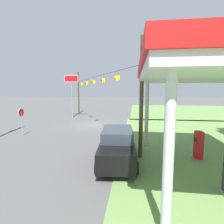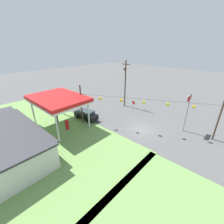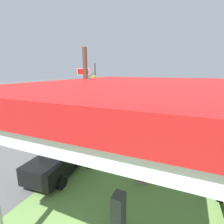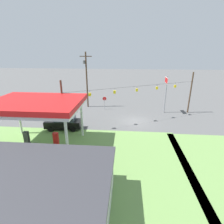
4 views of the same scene
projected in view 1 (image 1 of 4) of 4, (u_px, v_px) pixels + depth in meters
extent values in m
plane|color=#565656|center=(95.00, 125.00, 20.59)|extent=(160.00, 160.00, 0.00)
cube|color=#6B934C|center=(193.00, 111.00, 34.30)|extent=(24.00, 24.00, 0.04)
cube|color=silver|center=(218.00, 75.00, 7.93)|extent=(9.48, 6.90, 0.35)
cube|color=red|center=(219.00, 65.00, 7.88)|extent=(9.68, 7.10, 0.55)
cylinder|color=silver|center=(147.00, 115.00, 12.68)|extent=(0.28, 0.28, 4.60)
cylinder|color=silver|center=(168.00, 160.00, 4.53)|extent=(0.28, 0.28, 4.60)
cube|color=gray|center=(198.00, 159.00, 10.26)|extent=(0.71, 0.56, 0.12)
cube|color=red|center=(199.00, 145.00, 10.15)|extent=(0.55, 0.40, 1.61)
cube|color=black|center=(195.00, 139.00, 10.14)|extent=(0.39, 0.03, 0.24)
cube|color=black|center=(117.00, 148.00, 9.97)|extent=(5.06, 2.20, 0.95)
cube|color=#333D47|center=(117.00, 134.00, 10.17)|extent=(2.83, 1.89, 0.58)
cylinder|color=black|center=(136.00, 168.00, 8.46)|extent=(0.69, 0.27, 0.68)
cylinder|color=black|center=(97.00, 167.00, 8.57)|extent=(0.69, 0.27, 0.68)
cylinder|color=black|center=(132.00, 147.00, 11.50)|extent=(0.69, 0.27, 0.68)
cylinder|color=black|center=(104.00, 147.00, 11.60)|extent=(0.69, 0.27, 0.68)
cylinder|color=#99999E|center=(22.00, 124.00, 15.71)|extent=(0.08, 0.08, 2.10)
cylinder|color=white|center=(21.00, 112.00, 15.58)|extent=(0.80, 0.03, 0.80)
cylinder|color=red|center=(21.00, 112.00, 15.58)|extent=(0.70, 0.03, 0.70)
cylinder|color=gray|center=(72.00, 96.00, 25.94)|extent=(0.18, 0.18, 6.54)
cube|color=white|center=(71.00, 79.00, 25.53)|extent=(0.06, 2.11, 0.99)
cube|color=red|center=(71.00, 79.00, 25.53)|extent=(0.07, 1.99, 0.87)
cylinder|color=#4C3828|center=(79.00, 93.00, 30.12)|extent=(0.24, 0.24, 7.12)
cylinder|color=#4C3828|center=(141.00, 99.00, 10.15)|extent=(0.24, 0.24, 7.12)
cylinder|color=black|center=(94.00, 77.00, 19.89)|extent=(19.02, 10.02, 0.02)
cylinder|color=black|center=(82.00, 81.00, 26.57)|extent=(0.02, 0.02, 0.35)
cube|color=yellow|center=(82.00, 84.00, 26.61)|extent=(0.32, 0.32, 0.40)
sphere|color=red|center=(81.00, 84.00, 26.63)|extent=(0.28, 0.28, 0.28)
cylinder|color=black|center=(87.00, 80.00, 23.24)|extent=(0.02, 0.02, 0.35)
cube|color=yellow|center=(87.00, 83.00, 23.28)|extent=(0.32, 0.32, 0.40)
sphere|color=red|center=(86.00, 83.00, 23.31)|extent=(0.28, 0.28, 0.28)
cylinder|color=black|center=(94.00, 79.00, 19.91)|extent=(0.02, 0.02, 0.35)
cube|color=yellow|center=(94.00, 82.00, 19.96)|extent=(0.32, 0.32, 0.40)
sphere|color=red|center=(93.00, 82.00, 19.98)|extent=(0.28, 0.28, 0.28)
cylinder|color=black|center=(104.00, 76.00, 16.58)|extent=(0.02, 0.02, 0.35)
cube|color=yellow|center=(104.00, 80.00, 16.63)|extent=(0.32, 0.32, 0.40)
sphere|color=red|center=(102.00, 80.00, 16.65)|extent=(0.28, 0.28, 0.28)
cylinder|color=black|center=(118.00, 73.00, 13.25)|extent=(0.02, 0.02, 0.35)
cube|color=yellow|center=(118.00, 78.00, 13.30)|extent=(0.32, 0.32, 0.40)
sphere|color=yellow|center=(116.00, 78.00, 13.32)|extent=(0.28, 0.28, 0.28)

